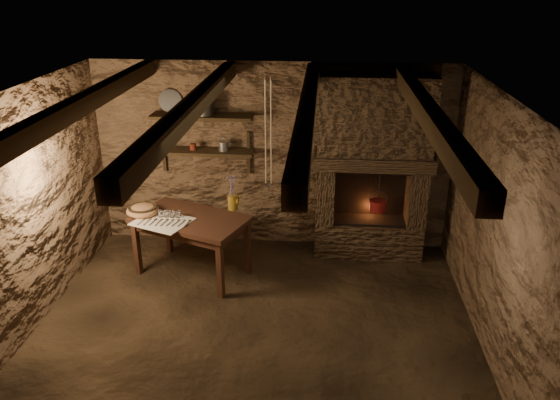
# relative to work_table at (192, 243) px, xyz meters

# --- Properties ---
(floor) EXTENTS (4.50, 4.50, 0.00)m
(floor) POSITION_rel_work_table_xyz_m (0.88, -1.08, -0.40)
(floor) COLOR black
(floor) RESTS_ON ground
(back_wall) EXTENTS (4.50, 0.04, 2.40)m
(back_wall) POSITION_rel_work_table_xyz_m (0.88, 0.92, 0.80)
(back_wall) COLOR #493322
(back_wall) RESTS_ON floor
(front_wall) EXTENTS (4.50, 0.04, 2.40)m
(front_wall) POSITION_rel_work_table_xyz_m (0.88, -3.08, 0.80)
(front_wall) COLOR #493322
(front_wall) RESTS_ON floor
(left_wall) EXTENTS (0.04, 4.00, 2.40)m
(left_wall) POSITION_rel_work_table_xyz_m (-1.37, -1.08, 0.80)
(left_wall) COLOR #493322
(left_wall) RESTS_ON floor
(right_wall) EXTENTS (0.04, 4.00, 2.40)m
(right_wall) POSITION_rel_work_table_xyz_m (3.13, -1.08, 0.80)
(right_wall) COLOR #493322
(right_wall) RESTS_ON floor
(ceiling) EXTENTS (4.50, 4.00, 0.04)m
(ceiling) POSITION_rel_work_table_xyz_m (0.88, -1.08, 2.00)
(ceiling) COLOR black
(ceiling) RESTS_ON back_wall
(beam_far_left) EXTENTS (0.14, 3.95, 0.16)m
(beam_far_left) POSITION_rel_work_table_xyz_m (-0.62, -1.08, 1.91)
(beam_far_left) COLOR black
(beam_far_left) RESTS_ON ceiling
(beam_mid_left) EXTENTS (0.14, 3.95, 0.16)m
(beam_mid_left) POSITION_rel_work_table_xyz_m (0.38, -1.08, 1.91)
(beam_mid_left) COLOR black
(beam_mid_left) RESTS_ON ceiling
(beam_mid_right) EXTENTS (0.14, 3.95, 0.16)m
(beam_mid_right) POSITION_rel_work_table_xyz_m (1.38, -1.08, 1.91)
(beam_mid_right) COLOR black
(beam_mid_right) RESTS_ON ceiling
(beam_far_right) EXTENTS (0.14, 3.95, 0.16)m
(beam_far_right) POSITION_rel_work_table_xyz_m (2.38, -1.08, 1.91)
(beam_far_right) COLOR black
(beam_far_right) RESTS_ON ceiling
(shelf_lower) EXTENTS (1.25, 0.30, 0.04)m
(shelf_lower) POSITION_rel_work_table_xyz_m (0.03, 0.76, 0.90)
(shelf_lower) COLOR black
(shelf_lower) RESTS_ON back_wall
(shelf_upper) EXTENTS (1.25, 0.30, 0.04)m
(shelf_upper) POSITION_rel_work_table_xyz_m (0.03, 0.76, 1.35)
(shelf_upper) COLOR black
(shelf_upper) RESTS_ON back_wall
(hearth) EXTENTS (1.43, 0.51, 2.30)m
(hearth) POSITION_rel_work_table_xyz_m (2.13, 0.69, 0.83)
(hearth) COLOR #3C2C1E
(hearth) RESTS_ON floor
(work_table) EXTENTS (1.48, 1.17, 0.74)m
(work_table) POSITION_rel_work_table_xyz_m (0.00, 0.00, 0.00)
(work_table) COLOR #341C12
(work_table) RESTS_ON floor
(linen_cloth) EXTENTS (0.75, 0.68, 0.01)m
(linen_cloth) POSITION_rel_work_table_xyz_m (-0.29, -0.15, 0.35)
(linen_cloth) COLOR silver
(linen_cloth) RESTS_ON work_table
(pewter_cutlery_row) EXTENTS (0.55, 0.37, 0.01)m
(pewter_cutlery_row) POSITION_rel_work_table_xyz_m (-0.29, -0.17, 0.36)
(pewter_cutlery_row) COLOR #9B998D
(pewter_cutlery_row) RESTS_ON linen_cloth
(drinking_glasses) EXTENTS (0.20, 0.06, 0.08)m
(drinking_glasses) POSITION_rel_work_table_xyz_m (-0.27, -0.03, 0.39)
(drinking_glasses) COLOR white
(drinking_glasses) RESTS_ON linen_cloth
(stoneware_jug) EXTENTS (0.15, 0.15, 0.42)m
(stoneware_jug) POSITION_rel_work_table_xyz_m (0.46, 0.27, 0.52)
(stoneware_jug) COLOR #A07A1F
(stoneware_jug) RESTS_ON work_table
(wooden_bowl) EXTENTS (0.43, 0.43, 0.13)m
(wooden_bowl) POSITION_rel_work_table_xyz_m (-0.58, 0.04, 0.39)
(wooden_bowl) COLOR #996842
(wooden_bowl) RESTS_ON work_table
(iron_stockpot) EXTENTS (0.26, 0.26, 0.18)m
(iron_stockpot) POSITION_rel_work_table_xyz_m (0.07, 0.76, 1.46)
(iron_stockpot) COLOR #292724
(iron_stockpot) RESTS_ON shelf_upper
(tin_pan) EXTENTS (0.30, 0.20, 0.28)m
(tin_pan) POSITION_rel_work_table_xyz_m (-0.38, 0.86, 1.51)
(tin_pan) COLOR #A0A09B
(tin_pan) RESTS_ON shelf_upper
(small_kettle) EXTENTS (0.18, 0.14, 0.18)m
(small_kettle) POSITION_rel_work_table_xyz_m (0.28, 0.76, 0.98)
(small_kettle) COLOR #A0A09B
(small_kettle) RESTS_ON shelf_lower
(rusty_tin) EXTENTS (0.10, 0.10, 0.08)m
(rusty_tin) POSITION_rel_work_table_xyz_m (-0.11, 0.76, 0.96)
(rusty_tin) COLOR #5B1D12
(rusty_tin) RESTS_ON shelf_lower
(red_pot) EXTENTS (0.24, 0.24, 0.54)m
(red_pot) POSITION_rel_work_table_xyz_m (2.22, 0.64, 0.30)
(red_pot) COLOR maroon
(red_pot) RESTS_ON hearth
(hanging_ropes) EXTENTS (0.08, 0.08, 1.20)m
(hanging_ropes) POSITION_rel_work_table_xyz_m (0.93, -0.03, 1.40)
(hanging_ropes) COLOR beige
(hanging_ropes) RESTS_ON ceiling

